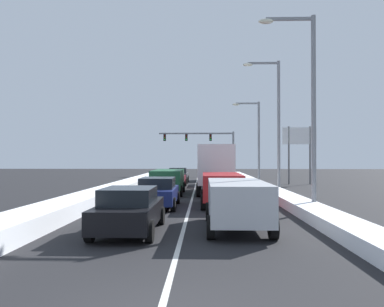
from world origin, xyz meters
TOP-DOWN VIEW (x-y plane):
  - ground_plane at (0.00, 19.21)m, footprint 124.89×124.89m
  - lane_stripe_between_right_lane_and_center_lane at (-0.00, 24.02)m, footprint 0.14×52.84m
  - snow_bank_right_shoulder at (5.30, 24.02)m, footprint 1.32×52.84m
  - snow_bank_left_shoulder at (-5.30, 24.02)m, footprint 1.74×52.84m
  - suv_silver_right_lane_nearest at (1.87, 7.58)m, footprint 2.16×4.90m
  - suv_red_right_lane_second at (1.64, 14.11)m, footprint 2.16×4.90m
  - box_truck_right_lane_third at (1.51, 21.21)m, footprint 2.53×7.20m
  - suv_white_right_lane_fourth at (1.75, 29.24)m, footprint 2.16×4.90m
  - suv_gray_right_lane_fifth at (1.53, 35.98)m, footprint 2.16×4.90m
  - sedan_black_center_lane_nearest at (-1.78, 6.89)m, footprint 2.00×4.50m
  - sedan_navy_center_lane_second at (-1.61, 13.48)m, footprint 2.00×4.50m
  - suv_green_center_lane_third at (-1.73, 20.33)m, footprint 2.16×4.90m
  - sedan_maroon_center_lane_fourth at (-1.79, 26.34)m, footprint 2.00×4.50m
  - sedan_charcoal_center_lane_fifth at (-1.83, 32.55)m, footprint 2.00×4.50m
  - traffic_light_gantry at (1.18, 48.02)m, footprint 10.60×0.47m
  - street_lamp_right_near at (5.48, 12.01)m, footprint 2.66×0.36m
  - street_lamp_right_mid at (5.76, 21.62)m, footprint 2.66×0.36m
  - street_lamp_right_far at (5.68, 31.22)m, footprint 2.66×0.36m
  - roadside_sign_right at (9.81, 30.80)m, footprint 3.20×0.16m

SIDE VIEW (x-z plane):
  - ground_plane at x=0.00m, z-range 0.00..0.00m
  - lane_stripe_between_right_lane_and_center_lane at x=0.00m, z-range 0.00..0.01m
  - snow_bank_right_shoulder at x=5.30m, z-range 0.00..0.48m
  - snow_bank_left_shoulder at x=-5.30m, z-range 0.00..0.66m
  - sedan_black_center_lane_nearest at x=-1.78m, z-range 0.01..1.52m
  - sedan_navy_center_lane_second at x=-1.61m, z-range 0.01..1.52m
  - sedan_maroon_center_lane_fourth at x=-1.79m, z-range 0.01..1.52m
  - sedan_charcoal_center_lane_fifth at x=-1.83m, z-range 0.01..1.52m
  - suv_silver_right_lane_nearest at x=1.87m, z-range 0.18..1.85m
  - suv_red_right_lane_second at x=1.64m, z-range 0.18..1.85m
  - suv_white_right_lane_fourth at x=1.75m, z-range 0.18..1.85m
  - suv_gray_right_lane_fifth at x=1.53m, z-range 0.18..1.85m
  - suv_green_center_lane_third at x=-1.73m, z-range 0.18..1.85m
  - box_truck_right_lane_third at x=1.51m, z-range 0.22..3.58m
  - roadside_sign_right at x=9.81m, z-range 1.27..6.77m
  - traffic_light_gantry at x=1.18m, z-range 1.62..7.82m
  - street_lamp_right_far at x=5.68m, z-range 0.80..8.72m
  - street_lamp_right_near at x=5.48m, z-range 0.83..9.96m
  - street_lamp_right_mid at x=5.76m, z-range 0.83..10.28m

